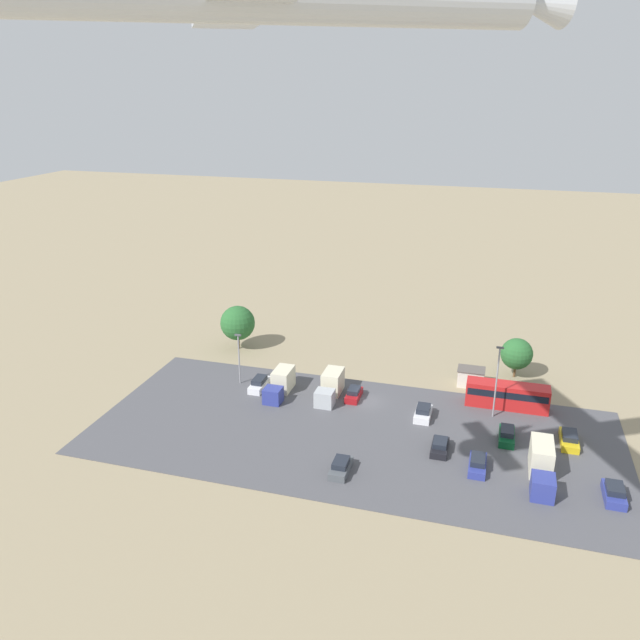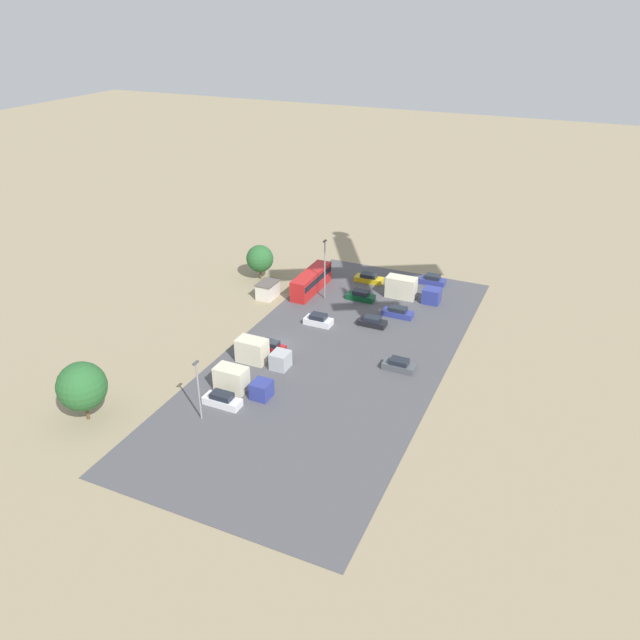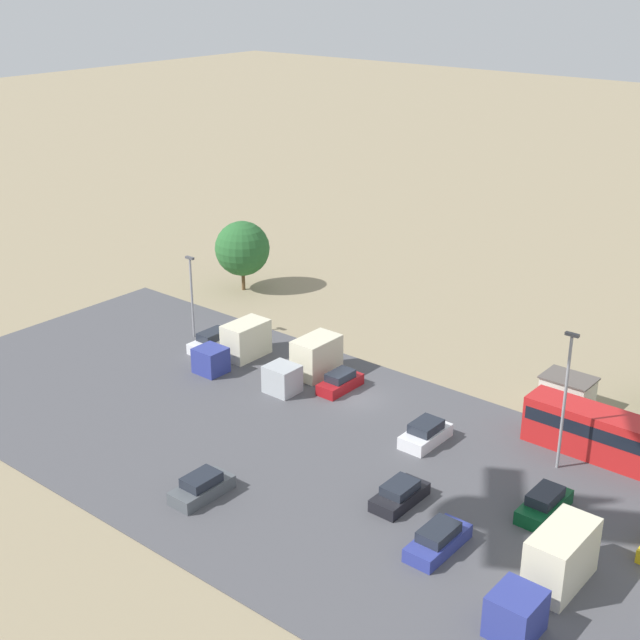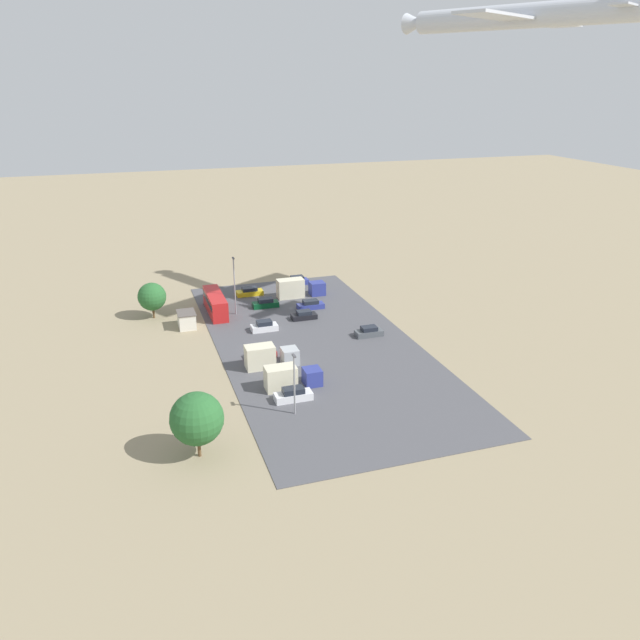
{
  "view_description": "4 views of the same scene",
  "coord_description": "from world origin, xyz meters",
  "px_view_note": "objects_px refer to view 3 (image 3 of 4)",
  "views": [
    {
      "loc": [
        -14.68,
        73.27,
        39.63
      ],
      "look_at": [
        -0.15,
        23.18,
        20.09
      ],
      "focal_mm": 35.0,
      "sensor_mm": 36.0,
      "label": 1
    },
    {
      "loc": [
        65.46,
        35.53,
        42.61
      ],
      "look_at": [
        4.56,
        8.11,
        7.86
      ],
      "focal_mm": 35.0,
      "sensor_mm": 36.0,
      "label": 2
    },
    {
      "loc": [
        -36.65,
        48.83,
        31.3
      ],
      "look_at": [
        0.03,
        4.39,
        7.92
      ],
      "focal_mm": 50.0,
      "sensor_mm": 36.0,
      "label": 3
    },
    {
      "loc": [
        79.95,
        -17.47,
        36.32
      ],
      "look_at": [
        1.91,
        8.19,
        4.64
      ],
      "focal_mm": 35.0,
      "sensor_mm": 36.0,
      "label": 4
    }
  ],
  "objects_px": {
    "parked_car_6": "(438,540)",
    "bus": "(602,433)",
    "parked_truck_0": "(307,362)",
    "parked_car_1": "(340,382)",
    "parked_car_3": "(202,487)",
    "parked_car_2": "(544,504)",
    "shed_building": "(567,392)",
    "parked_truck_2": "(549,572)",
    "parked_car_0": "(213,341)",
    "parked_truck_1": "(236,345)",
    "parked_car_7": "(400,495)",
    "parked_car_5": "(426,434)"
  },
  "relations": [
    {
      "from": "parked_car_5",
      "to": "parked_truck_0",
      "type": "xyz_separation_m",
      "value": [
        12.9,
        -2.47,
        0.78
      ]
    },
    {
      "from": "parked_car_7",
      "to": "parked_car_6",
      "type": "bearing_deg",
      "value": 150.36
    },
    {
      "from": "parked_car_0",
      "to": "parked_truck_0",
      "type": "relative_size",
      "value": 0.64
    },
    {
      "from": "shed_building",
      "to": "parked_truck_0",
      "type": "height_order",
      "value": "parked_truck_0"
    },
    {
      "from": "parked_car_2",
      "to": "shed_building",
      "type": "bearing_deg",
      "value": 110.04
    },
    {
      "from": "parked_car_7",
      "to": "parked_truck_0",
      "type": "bearing_deg",
      "value": -31.73
    },
    {
      "from": "parked_car_3",
      "to": "parked_car_5",
      "type": "xyz_separation_m",
      "value": [
        -7.09,
        -14.55,
        0.04
      ]
    },
    {
      "from": "bus",
      "to": "parked_car_0",
      "type": "bearing_deg",
      "value": -83.18
    },
    {
      "from": "parked_car_0",
      "to": "parked_car_5",
      "type": "bearing_deg",
      "value": 175.31
    },
    {
      "from": "bus",
      "to": "parked_truck_0",
      "type": "xyz_separation_m",
      "value": [
        23.05,
        3.39,
        -0.34
      ]
    },
    {
      "from": "shed_building",
      "to": "parked_car_3",
      "type": "xyz_separation_m",
      "value": [
        12.32,
        25.75,
        -0.57
      ]
    },
    {
      "from": "parked_car_0",
      "to": "parked_truck_2",
      "type": "height_order",
      "value": "parked_truck_2"
    },
    {
      "from": "parked_car_7",
      "to": "shed_building",
      "type": "bearing_deg",
      "value": -97.25
    },
    {
      "from": "parked_truck_2",
      "to": "shed_building",
      "type": "bearing_deg",
      "value": -67.38
    },
    {
      "from": "shed_building",
      "to": "parked_car_7",
      "type": "relative_size",
      "value": 0.93
    },
    {
      "from": "parked_car_1",
      "to": "parked_car_6",
      "type": "xyz_separation_m",
      "value": [
        -16.92,
        12.42,
        -0.01
      ]
    },
    {
      "from": "parked_car_7",
      "to": "parked_truck_2",
      "type": "bearing_deg",
      "value": 168.53
    },
    {
      "from": "parked_truck_0",
      "to": "parked_car_3",
      "type": "bearing_deg",
      "value": 108.83
    },
    {
      "from": "parked_car_5",
      "to": "parked_truck_1",
      "type": "relative_size",
      "value": 0.57
    },
    {
      "from": "parked_car_5",
      "to": "parked_car_6",
      "type": "bearing_deg",
      "value": -53.44
    },
    {
      "from": "parked_car_6",
      "to": "parked_car_7",
      "type": "distance_m",
      "value": 5.03
    },
    {
      "from": "shed_building",
      "to": "parked_truck_2",
      "type": "xyz_separation_m",
      "value": [
        -8.63,
        20.71,
        0.33
      ]
    },
    {
      "from": "shed_building",
      "to": "parked_truck_2",
      "type": "relative_size",
      "value": 0.44
    },
    {
      "from": "parked_car_6",
      "to": "parked_truck_1",
      "type": "height_order",
      "value": "parked_truck_1"
    },
    {
      "from": "shed_building",
      "to": "parked_truck_1",
      "type": "xyz_separation_m",
      "value": [
        24.98,
        9.78,
        0.18
      ]
    },
    {
      "from": "parked_car_3",
      "to": "parked_car_2",
      "type": "bearing_deg",
      "value": -145.61
    },
    {
      "from": "parked_car_1",
      "to": "parked_truck_2",
      "type": "xyz_separation_m",
      "value": [
        -23.53,
        12.16,
        0.9
      ]
    },
    {
      "from": "bus",
      "to": "parked_car_3",
      "type": "relative_size",
      "value": 2.51
    },
    {
      "from": "parked_car_5",
      "to": "parked_car_7",
      "type": "height_order",
      "value": "parked_car_5"
    },
    {
      "from": "parked_truck_0",
      "to": "parked_car_1",
      "type": "bearing_deg",
      "value": -176.72
    },
    {
      "from": "parked_car_5",
      "to": "parked_truck_2",
      "type": "relative_size",
      "value": 0.47
    },
    {
      "from": "parked_car_1",
      "to": "parked_car_2",
      "type": "distance_m",
      "value": 20.65
    },
    {
      "from": "shed_building",
      "to": "parked_car_6",
      "type": "relative_size",
      "value": 0.84
    },
    {
      "from": "shed_building",
      "to": "parked_car_5",
      "type": "height_order",
      "value": "shed_building"
    },
    {
      "from": "bus",
      "to": "parked_car_2",
      "type": "bearing_deg",
      "value": 0.85
    },
    {
      "from": "parked_car_5",
      "to": "parked_truck_2",
      "type": "height_order",
      "value": "parked_truck_2"
    },
    {
      "from": "parked_car_0",
      "to": "bus",
      "type": "bearing_deg",
      "value": -173.18
    },
    {
      "from": "parked_car_7",
      "to": "parked_truck_2",
      "type": "height_order",
      "value": "parked_truck_2"
    },
    {
      "from": "parked_car_2",
      "to": "parked_car_7",
      "type": "height_order",
      "value": "parked_car_2"
    },
    {
      "from": "parked_car_1",
      "to": "parked_truck_0",
      "type": "distance_m",
      "value": 3.33
    },
    {
      "from": "parked_car_6",
      "to": "parked_truck_2",
      "type": "bearing_deg",
      "value": -177.76
    },
    {
      "from": "parked_car_1",
      "to": "parked_car_5",
      "type": "xyz_separation_m",
      "value": [
        -9.67,
        2.65,
        0.03
      ]
    },
    {
      "from": "shed_building",
      "to": "parked_car_7",
      "type": "distance_m",
      "value": 18.64
    },
    {
      "from": "shed_building",
      "to": "parked_truck_1",
      "type": "height_order",
      "value": "parked_truck_1"
    },
    {
      "from": "parked_truck_1",
      "to": "parked_truck_2",
      "type": "xyz_separation_m",
      "value": [
        -33.61,
        10.93,
        0.15
      ]
    },
    {
      "from": "parked_truck_1",
      "to": "parked_truck_2",
      "type": "height_order",
      "value": "parked_truck_2"
    },
    {
      "from": "parked_truck_2",
      "to": "parked_truck_1",
      "type": "bearing_deg",
      "value": -18.02
    },
    {
      "from": "parked_car_6",
      "to": "bus",
      "type": "bearing_deg",
      "value": -100.56
    },
    {
      "from": "shed_building",
      "to": "parked_car_1",
      "type": "height_order",
      "value": "shed_building"
    },
    {
      "from": "parked_car_1",
      "to": "parked_car_3",
      "type": "distance_m",
      "value": 17.4
    }
  ]
}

